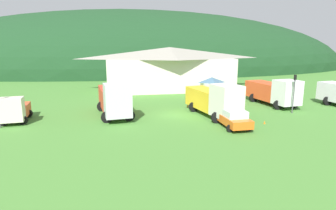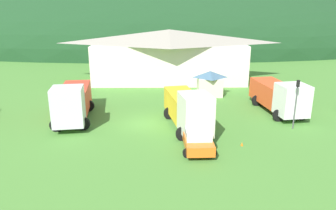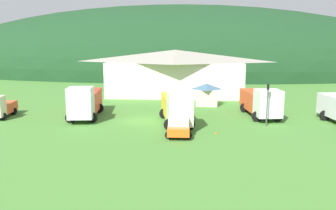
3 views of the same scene
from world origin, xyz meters
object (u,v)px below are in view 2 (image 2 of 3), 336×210
(tow_truck_silver, at_px, (73,101))
(traffic_cone_near_pickup, at_px, (168,110))
(traffic_cone_mid_row, at_px, (242,146))
(depot_building, at_px, (169,55))
(heavy_rig_striped, at_px, (188,109))
(service_pickup_orange, at_px, (197,138))
(play_shed_cream, at_px, (210,83))
(heavy_rig_white, at_px, (279,95))
(traffic_light_east, at_px, (296,99))

(tow_truck_silver, bearing_deg, traffic_cone_near_pickup, 100.59)
(traffic_cone_near_pickup, bearing_deg, traffic_cone_mid_row, -57.61)
(traffic_cone_near_pickup, relative_size, traffic_cone_mid_row, 0.95)
(depot_building, distance_m, traffic_cone_mid_row, 22.65)
(heavy_rig_striped, xyz_separation_m, service_pickup_orange, (0.42, -3.79, -0.99))
(play_shed_cream, relative_size, tow_truck_silver, 0.34)
(play_shed_cream, xyz_separation_m, traffic_cone_near_pickup, (-4.84, -5.50, -1.47))
(heavy_rig_striped, distance_m, traffic_cone_near_pickup, 5.60)
(play_shed_cream, height_order, tow_truck_silver, tow_truck_silver)
(depot_building, xyz_separation_m, play_shed_cream, (4.53, -7.79, -2.08))
(heavy_rig_striped, xyz_separation_m, heavy_rig_white, (9.07, 4.30, -0.09))
(depot_building, distance_m, tow_truck_silver, 18.45)
(tow_truck_silver, relative_size, service_pickup_orange, 1.76)
(heavy_rig_white, xyz_separation_m, service_pickup_orange, (-8.65, -8.09, -0.89))
(service_pickup_orange, bearing_deg, traffic_cone_mid_row, 94.08)
(traffic_cone_near_pickup, bearing_deg, tow_truck_silver, -161.71)
(depot_building, xyz_separation_m, heavy_rig_white, (10.33, -14.05, -1.83))
(depot_building, bearing_deg, service_pickup_orange, -85.64)
(heavy_rig_white, xyz_separation_m, traffic_cone_near_pickup, (-10.64, 0.76, -1.72))
(play_shed_cream, xyz_separation_m, heavy_rig_striped, (-3.27, -10.56, 0.34))
(tow_truck_silver, distance_m, heavy_rig_white, 19.28)
(play_shed_cream, distance_m, heavy_rig_white, 8.54)
(heavy_rig_white, bearing_deg, depot_building, -151.63)
(service_pickup_orange, xyz_separation_m, traffic_cone_near_pickup, (-2.00, 8.85, -0.83))
(play_shed_cream, distance_m, tow_truck_silver, 15.75)
(depot_building, height_order, traffic_light_east, depot_building)
(depot_building, height_order, traffic_cone_mid_row, depot_building)
(tow_truck_silver, bearing_deg, play_shed_cream, 114.21)
(tow_truck_silver, xyz_separation_m, traffic_light_east, (19.02, -2.22, 0.75))
(depot_building, distance_m, heavy_rig_striped, 18.48)
(traffic_cone_mid_row, bearing_deg, play_shed_cream, 92.24)
(heavy_rig_white, height_order, service_pickup_orange, heavy_rig_white)
(heavy_rig_striped, relative_size, traffic_cone_near_pickup, 15.13)
(play_shed_cream, distance_m, heavy_rig_striped, 11.06)
(depot_building, bearing_deg, traffic_cone_mid_row, -76.88)
(heavy_rig_white, bearing_deg, service_pickup_orange, -54.86)
(traffic_cone_near_pickup, bearing_deg, traffic_light_east, -25.63)
(tow_truck_silver, bearing_deg, traffic_cone_mid_row, 60.09)
(tow_truck_silver, xyz_separation_m, traffic_cone_near_pickup, (8.52, 2.82, -1.82))
(traffic_light_east, xyz_separation_m, traffic_cone_mid_row, (-5.11, -3.46, -2.57))
(service_pickup_orange, bearing_deg, heavy_rig_striped, -175.47)
(heavy_rig_white, relative_size, service_pickup_orange, 1.67)
(tow_truck_silver, bearing_deg, traffic_light_east, 75.64)
(heavy_rig_white, distance_m, traffic_cone_near_pickup, 10.81)
(heavy_rig_striped, relative_size, heavy_rig_white, 1.06)
(depot_building, relative_size, service_pickup_orange, 4.39)
(tow_truck_silver, bearing_deg, heavy_rig_white, 88.44)
(play_shed_cream, bearing_deg, traffic_cone_near_pickup, -131.34)
(tow_truck_silver, height_order, heavy_rig_striped, tow_truck_silver)
(heavy_rig_striped, relative_size, traffic_cone_mid_row, 14.41)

